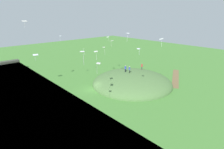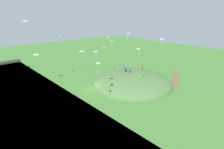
# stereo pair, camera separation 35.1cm
# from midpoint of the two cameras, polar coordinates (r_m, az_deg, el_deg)

# --- Properties ---
(ground_plane) EXTENTS (160.00, 160.00, 0.00)m
(ground_plane) POSITION_cam_midpoint_polar(r_m,az_deg,el_deg) (43.99, -6.49, -4.79)
(ground_plane) COLOR #498336
(grass_hill) EXTENTS (20.78, 20.58, 5.94)m
(grass_hill) POSITION_cam_midpoint_polar(r_m,az_deg,el_deg) (47.66, 6.12, -2.88)
(grass_hill) COLOR #527941
(grass_hill) RESTS_ON ground_plane
(dirt_path) EXTENTS (15.12, 9.18, 0.04)m
(dirt_path) POSITION_cam_midpoint_polar(r_m,az_deg,el_deg) (54.66, 19.29, -0.97)
(dirt_path) COLOR brown
(dirt_path) RESTS_ON ground_plane
(person_on_hilltop) EXTENTS (0.57, 0.57, 1.77)m
(person_on_hilltop) POSITION_cam_midpoint_polar(r_m,az_deg,el_deg) (47.04, 4.05, 2.07)
(person_on_hilltop) COLOR black
(person_on_hilltop) RESTS_ON grass_hill
(person_near_shore) EXTENTS (0.54, 0.54, 1.85)m
(person_near_shore) POSITION_cam_midpoint_polar(r_m,az_deg,el_deg) (46.08, 5.32, 1.84)
(person_near_shore) COLOR black
(person_near_shore) RESTS_ON grass_hill
(person_watching_kites) EXTENTS (0.54, 0.54, 1.74)m
(person_watching_kites) POSITION_cam_midpoint_polar(r_m,az_deg,el_deg) (51.00, 9.24, 2.76)
(person_watching_kites) COLOR #363433
(person_watching_kites) RESTS_ON grass_hill
(kite_0) EXTENTS (1.06, 1.14, 1.58)m
(kite_0) POSITION_cam_midpoint_polar(r_m,az_deg,el_deg) (33.23, -5.41, 7.15)
(kite_0) COLOR silver
(kite_1) EXTENTS (0.86, 0.83, 1.08)m
(kite_1) POSITION_cam_midpoint_polar(r_m,az_deg,el_deg) (44.49, -16.24, 11.57)
(kite_1) COLOR white
(kite_2) EXTENTS (0.75, 0.70, 1.78)m
(kite_2) POSITION_cam_midpoint_polar(r_m,az_deg,el_deg) (52.29, -9.13, 7.95)
(kite_2) COLOR silver
(kite_3) EXTENTS (1.03, 1.04, 2.24)m
(kite_3) POSITION_cam_midpoint_polar(r_m,az_deg,el_deg) (49.98, -2.77, 8.45)
(kite_3) COLOR silver
(kite_4) EXTENTS (1.29, 1.02, 1.63)m
(kite_4) POSITION_cam_midpoint_polar(r_m,az_deg,el_deg) (46.44, -23.24, 5.69)
(kite_4) COLOR silver
(kite_5) EXTENTS (1.06, 0.80, 1.32)m
(kite_5) POSITION_cam_midpoint_polar(r_m,az_deg,el_deg) (42.27, -26.16, 14.87)
(kite_5) COLOR silver
(kite_6) EXTENTS (1.18, 1.14, 2.11)m
(kite_6) POSITION_cam_midpoint_polar(r_m,az_deg,el_deg) (32.03, -4.65, 3.35)
(kite_6) COLOR silver
(kite_7) EXTENTS (0.69, 0.60, 1.16)m
(kite_7) POSITION_cam_midpoint_polar(r_m,az_deg,el_deg) (34.17, 8.12, 7.92)
(kite_7) COLOR white
(kite_8) EXTENTS (0.70, 0.76, 2.04)m
(kite_8) POSITION_cam_midpoint_polar(r_m,az_deg,el_deg) (25.41, -9.67, 6.65)
(kite_8) COLOR white
(kite_9) EXTENTS (1.40, 1.25, 1.67)m
(kite_9) POSITION_cam_midpoint_polar(r_m,az_deg,el_deg) (47.06, -0.25, 10.59)
(kite_9) COLOR white
(kite_10) EXTENTS (0.85, 1.00, 1.13)m
(kite_10) POSITION_cam_midpoint_polar(r_m,az_deg,el_deg) (50.22, -1.55, 11.72)
(kite_10) COLOR silver
(kite_11) EXTENTS (0.98, 0.78, 2.01)m
(kite_11) POSITION_cam_midpoint_polar(r_m,az_deg,el_deg) (42.77, 4.81, 12.70)
(kite_11) COLOR white
(kite_12) EXTENTS (1.39, 1.36, 1.78)m
(kite_12) POSITION_cam_midpoint_polar(r_m,az_deg,el_deg) (40.16, 15.08, 10.73)
(kite_12) COLOR white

